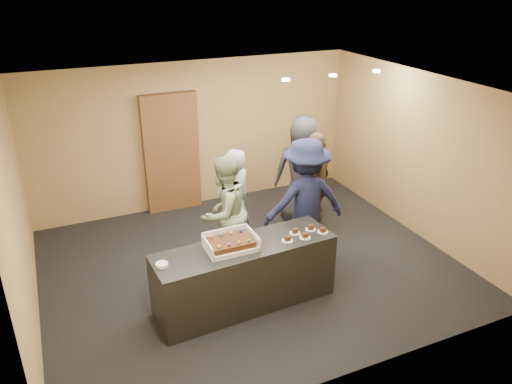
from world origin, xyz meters
The scene contains 17 objects.
room centered at (0.00, 0.00, 1.35)m, with size 6.04×6.00×2.70m.
serving_counter centered at (-0.43, -0.84, 0.45)m, with size 2.40×0.70×0.90m, color black.
storage_cabinet centered at (-0.50, 2.41, 1.09)m, with size 1.00×0.15×2.19m, color brown.
cake_box centered at (-0.62, -0.82, 0.94)m, with size 0.64×0.44×0.19m.
sheet_cake centered at (-0.62, -0.84, 1.00)m, with size 0.55×0.38×0.11m.
plate_stack centered at (-1.52, -0.89, 0.92)m, with size 0.15×0.15×0.04m, color white.
slice_a centered at (0.13, -0.96, 0.92)m, with size 0.15×0.15×0.07m.
slice_b centered at (0.31, -0.82, 0.92)m, with size 0.15×0.15×0.07m.
slice_c centered at (0.38, -0.98, 0.92)m, with size 0.15×0.15×0.07m.
slice_d centered at (0.55, -0.81, 0.92)m, with size 0.15×0.15×0.07m.
slice_e centered at (0.67, -0.94, 0.92)m, with size 0.15×0.15×0.07m.
person_server_grey centered at (-0.09, 0.41, 0.88)m, with size 0.64×0.42×1.76m, color #AAAAAF.
person_sage_man centered at (-0.33, 0.19, 0.88)m, with size 0.85×0.66×1.75m, color #8EA579.
person_navy_man centered at (0.86, -0.10, 0.97)m, with size 1.25×0.72×1.94m, color #151A39.
person_brown_extra centered at (1.41, 0.53, 0.89)m, with size 1.05×0.44×1.79m, color brown.
person_dark_suit centered at (1.41, 0.98, 0.97)m, with size 0.95×0.62×1.94m, color #242429.
ceiling_spotlights centered at (1.60, 0.50, 2.67)m, with size 1.72×0.12×0.03m.
Camera 1 is at (-2.55, -5.97, 4.15)m, focal length 35.00 mm.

